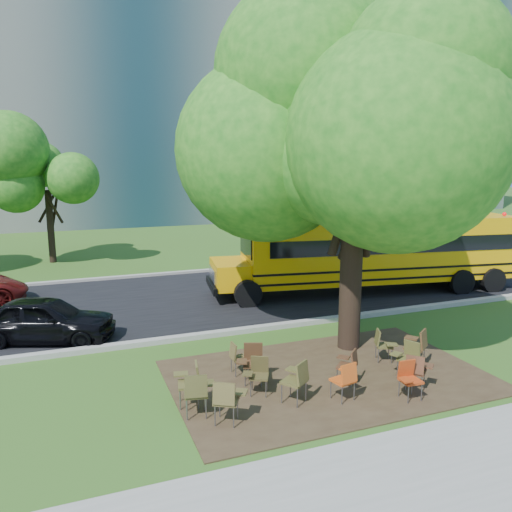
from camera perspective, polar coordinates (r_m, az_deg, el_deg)
name	(u,v)px	position (r m, az deg, el deg)	size (l,w,h in m)	color
ground	(279,375)	(11.72, 2.61, -13.40)	(160.00, 160.00, 0.00)	#36561B
dirt_patch	(328,376)	(11.72, 8.23, -13.42)	(7.00, 4.50, 0.03)	#382819
asphalt_road	(200,298)	(17.98, -6.40, -4.77)	(80.00, 8.00, 0.04)	black
kerb_near	(236,331)	(14.30, -2.27, -8.58)	(80.00, 0.25, 0.14)	gray
kerb_far	(176,273)	(21.85, -9.14, -1.95)	(80.00, 0.25, 0.14)	gray
building_main	(6,83)	(46.36, -26.68, 17.24)	(38.00, 16.00, 22.00)	slate
building_right	(344,88)	(56.09, 10.02, 18.36)	(30.00, 16.00, 25.00)	gray
bg_tree_2	(47,175)	(25.81, -22.82, 8.55)	(4.80, 4.80, 6.62)	black
bg_tree_3	(312,158)	(26.80, 6.45, 11.09)	(5.60, 5.60, 7.84)	black
bg_tree_4	(446,171)	(30.54, 20.94, 9.11)	(5.00, 5.00, 6.85)	black
main_tree	(356,127)	(12.64, 11.38, 14.30)	(7.20, 7.20, 9.24)	black
school_bus	(378,249)	(19.14, 13.78, 0.82)	(11.64, 4.13, 2.79)	#DC9B06
chair_0	(197,390)	(9.76, -6.73, -14.98)	(0.67, 0.53, 0.91)	#47431E
chair_1	(227,398)	(9.46, -3.33, -15.86)	(0.75, 0.59, 0.89)	brown
chair_2	(297,377)	(10.24, 4.72, -13.64)	(0.61, 0.77, 0.91)	brown
chair_3	(258,372)	(10.62, 0.24, -13.10)	(0.66, 0.52, 0.80)	#443C1D
chair_4	(346,377)	(10.47, 10.20, -13.46)	(0.57, 0.59, 0.85)	#CE4F16
chair_5	(409,376)	(10.86, 17.04, -13.01)	(0.54, 0.47, 0.81)	#AB3812
chair_6	(408,355)	(11.91, 17.01, -10.80)	(0.66, 0.56, 0.83)	brown
chair_7	(417,369)	(11.26, 17.90, -12.14)	(0.70, 0.56, 0.82)	#512F1D
chair_8	(191,379)	(10.22, -7.42, -13.81)	(0.52, 0.66, 0.89)	brown
chair_9	(252,359)	(11.08, -0.46, -11.72)	(0.71, 0.56, 0.89)	#482E19
chair_10	(238,356)	(11.49, -2.07, -11.31)	(0.46, 0.50, 0.77)	brown
chair_11	(349,363)	(11.22, 10.59, -11.93)	(0.55, 0.69, 0.80)	#4A2C1A
chair_12	(382,343)	(12.57, 14.25, -9.57)	(0.51, 0.65, 0.81)	brown
chair_13	(418,344)	(12.48, 17.99, -9.52)	(0.63, 0.79, 0.94)	#51361D
black_car	(45,319)	(14.64, -23.00, -6.69)	(1.47, 3.66, 1.25)	black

